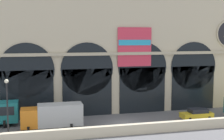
% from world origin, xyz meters
% --- Properties ---
extents(ground_plane, '(200.00, 200.00, 0.00)m').
position_xyz_m(ground_plane, '(0.00, 0.00, 0.00)').
color(ground_plane, slate).
extents(quay_parapet_wall, '(90.00, 0.70, 1.20)m').
position_xyz_m(quay_parapet_wall, '(0.00, -4.87, 0.60)').
color(quay_parapet_wall, beige).
rests_on(quay_parapet_wall, ground).
extents(station_building, '(43.63, 4.65, 22.12)m').
position_xyz_m(station_building, '(0.03, 7.12, 10.68)').
color(station_building, beige).
rests_on(station_building, ground).
extents(box_truck_midwest, '(7.50, 2.91, 3.12)m').
position_xyz_m(box_truck_midwest, '(-9.46, -0.43, 1.70)').
color(box_truck_midwest, orange).
rests_on(box_truck_midwest, ground).
extents(car_mideast, '(4.40, 2.22, 1.55)m').
position_xyz_m(car_mideast, '(10.13, -0.86, 0.80)').
color(car_mideast, gold).
rests_on(car_mideast, ground).
extents(street_lamp_quayside, '(0.44, 0.44, 6.90)m').
position_xyz_m(street_lamp_quayside, '(-14.49, -4.07, 4.41)').
color(street_lamp_quayside, black).
rests_on(street_lamp_quayside, ground).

